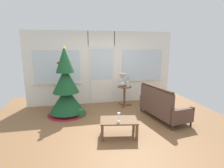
# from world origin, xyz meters

# --- Properties ---
(ground_plane) EXTENTS (6.76, 6.76, 0.00)m
(ground_plane) POSITION_xyz_m (0.00, 0.00, 0.00)
(ground_plane) COLOR brown
(back_wall_with_door) EXTENTS (5.20, 0.14, 2.55)m
(back_wall_with_door) POSITION_xyz_m (0.00, 2.08, 1.28)
(back_wall_with_door) COLOR white
(back_wall_with_door) RESTS_ON ground
(christmas_tree) EXTENTS (1.18, 1.18, 2.10)m
(christmas_tree) POSITION_xyz_m (-1.23, 1.09, 0.76)
(christmas_tree) COLOR #4C331E
(christmas_tree) RESTS_ON ground
(settee_sofa) EXTENTS (0.95, 1.67, 0.96)m
(settee_sofa) POSITION_xyz_m (1.39, 0.18, 0.38)
(settee_sofa) COLOR #3D281C
(settee_sofa) RESTS_ON ground
(side_table) EXTENTS (0.50, 0.48, 0.70)m
(side_table) POSITION_xyz_m (0.69, 1.50, 0.49)
(side_table) COLOR brown
(side_table) RESTS_ON ground
(table_lamp) EXTENTS (0.28, 0.28, 0.44)m
(table_lamp) POSITION_xyz_m (0.63, 1.54, 0.98)
(table_lamp) COLOR silver
(table_lamp) RESTS_ON side_table
(flower_vase) EXTENTS (0.11, 0.10, 0.35)m
(flower_vase) POSITION_xyz_m (0.79, 1.44, 0.81)
(flower_vase) COLOR beige
(flower_vase) RESTS_ON side_table
(coffee_table) EXTENTS (0.91, 0.65, 0.40)m
(coffee_table) POSITION_xyz_m (-0.03, -0.57, 0.34)
(coffee_table) COLOR brown
(coffee_table) RESTS_ON ground
(wine_glass) EXTENTS (0.08, 0.08, 0.20)m
(wine_glass) POSITION_xyz_m (-0.05, -0.64, 0.54)
(wine_glass) COLOR silver
(wine_glass) RESTS_ON coffee_table
(gift_box) EXTENTS (0.21, 0.19, 0.21)m
(gift_box) POSITION_xyz_m (-0.82, 0.86, 0.11)
(gift_box) COLOR #266633
(gift_box) RESTS_ON ground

